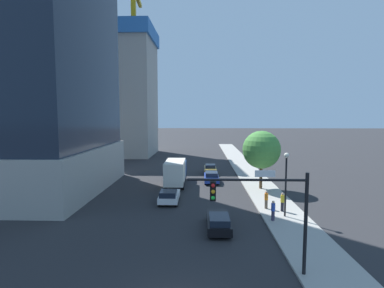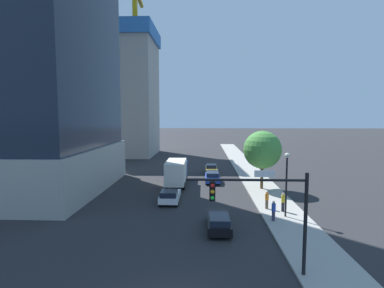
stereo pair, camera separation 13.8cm
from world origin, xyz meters
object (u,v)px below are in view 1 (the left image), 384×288
(car_white, at_px, (169,196))
(box_truck, at_px, (176,171))
(pedestrian_orange_shirt, at_px, (266,200))
(construction_building, at_px, (119,86))
(street_tree, at_px, (261,150))
(car_gold, at_px, (210,169))
(traffic_light_pole, at_px, (263,202))
(car_blue, at_px, (211,177))
(street_lamp, at_px, (286,175))
(pedestrian_blue_shirt, at_px, (273,210))
(car_black, at_px, (219,221))
(pedestrian_yellow_shirt, at_px, (282,202))

(car_white, bearing_deg, box_truck, 90.00)
(pedestrian_orange_shirt, bearing_deg, construction_building, 121.97)
(street_tree, relative_size, car_gold, 1.64)
(traffic_light_pole, relative_size, car_blue, 1.38)
(street_lamp, xyz_separation_m, car_blue, (-5.95, 14.04, -3.14))
(pedestrian_orange_shirt, bearing_deg, pedestrian_blue_shirt, -92.13)
(pedestrian_blue_shirt, bearing_deg, car_black, -157.72)
(traffic_light_pole, xyz_separation_m, car_blue, (-2.03, 23.66, -3.52))
(car_black, xyz_separation_m, box_truck, (-4.65, 15.07, 1.12))
(box_truck, bearing_deg, car_gold, 59.60)
(traffic_light_pole, height_order, street_tree, street_tree)
(construction_building, bearing_deg, car_white, -67.86)
(traffic_light_pole, height_order, car_gold, traffic_light_pole)
(car_gold, bearing_deg, box_truck, -120.40)
(car_blue, height_order, car_gold, car_gold)
(traffic_light_pole, distance_m, car_black, 7.76)
(street_tree, xyz_separation_m, pedestrian_blue_shirt, (-1.15, -11.16, -3.83))
(street_tree, distance_m, pedestrian_blue_shirt, 11.86)
(car_black, height_order, car_gold, car_gold)
(box_truck, bearing_deg, construction_building, 117.25)
(car_black, height_order, car_blue, car_black)
(construction_building, bearing_deg, pedestrian_blue_shirt, -60.15)
(car_white, bearing_deg, car_gold, 73.65)
(car_blue, relative_size, car_gold, 1.13)
(traffic_light_pole, height_order, car_black, traffic_light_pole)
(box_truck, xyz_separation_m, pedestrian_orange_shirt, (9.43, -9.91, -0.81))
(car_blue, height_order, box_truck, box_truck)
(construction_building, xyz_separation_m, street_lamp, (25.93, -41.85, -11.64))
(street_tree, relative_size, car_white, 1.74)
(car_blue, distance_m, pedestrian_orange_shirt, 12.81)
(traffic_light_pole, relative_size, street_tree, 0.94)
(pedestrian_yellow_shirt, bearing_deg, box_truck, 135.13)
(car_blue, height_order, car_white, car_white)
(street_tree, height_order, car_white, street_tree)
(car_white, xyz_separation_m, pedestrian_yellow_shirt, (10.73, -2.76, 0.31))
(car_white, height_order, pedestrian_blue_shirt, pedestrian_blue_shirt)
(street_tree, height_order, pedestrian_orange_shirt, street_tree)
(car_black, relative_size, car_blue, 0.99)
(street_lamp, distance_m, street_tree, 10.12)
(pedestrian_blue_shirt, height_order, pedestrian_orange_shirt, pedestrian_blue_shirt)
(street_tree, bearing_deg, pedestrian_orange_shirt, -97.42)
(car_blue, bearing_deg, car_gold, 90.00)
(box_truck, bearing_deg, pedestrian_orange_shirt, -46.43)
(car_black, bearing_deg, street_lamp, 26.77)
(box_truck, bearing_deg, street_tree, -10.84)
(construction_building, distance_m, traffic_light_pole, 57.10)
(box_truck, xyz_separation_m, pedestrian_blue_shirt, (9.31, -13.16, -0.81))
(car_white, bearing_deg, pedestrian_orange_shirt, -11.92)
(construction_building, bearing_deg, car_black, -65.99)
(street_lamp, height_order, box_truck, street_lamp)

